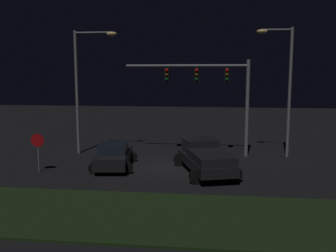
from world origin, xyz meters
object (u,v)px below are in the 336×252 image
street_lamp_left (85,77)px  street_lamp_right (283,77)px  car_sedan (114,155)px  traffic_signal_gantry (211,84)px  stop_sign (38,145)px  pickup_truck (205,155)px

street_lamp_left → street_lamp_right: bearing=2.6°
car_sedan → traffic_signal_gantry: 8.11m
car_sedan → stop_sign: (-4.00, -1.55, 0.82)m
pickup_truck → car_sedan: 5.45m
car_sedan → stop_sign: stop_sign is taller
pickup_truck → car_sedan: bearing=67.2°
car_sedan → stop_sign: bearing=104.3°
car_sedan → traffic_signal_gantry: size_ratio=0.55×
traffic_signal_gantry → pickup_truck: bearing=-93.2°
pickup_truck → street_lamp_left: size_ratio=0.68×
pickup_truck → street_lamp_left: (-8.35, 4.24, 4.34)m
car_sedan → street_lamp_right: (10.43, 4.32, 4.59)m
pickup_truck → stop_sign: bearing=78.9°
street_lamp_left → stop_sign: street_lamp_left is taller
stop_sign → car_sedan: bearing=21.2°
stop_sign → street_lamp_left: bearing=78.6°
car_sedan → street_lamp_right: size_ratio=0.54×
stop_sign → traffic_signal_gantry: bearing=30.0°
car_sedan → pickup_truck: bearing=-102.5°
car_sedan → street_lamp_right: bearing=-74.4°
pickup_truck → street_lamp_right: bearing=-63.2°
street_lamp_left → stop_sign: (-1.07, -5.27, -3.78)m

